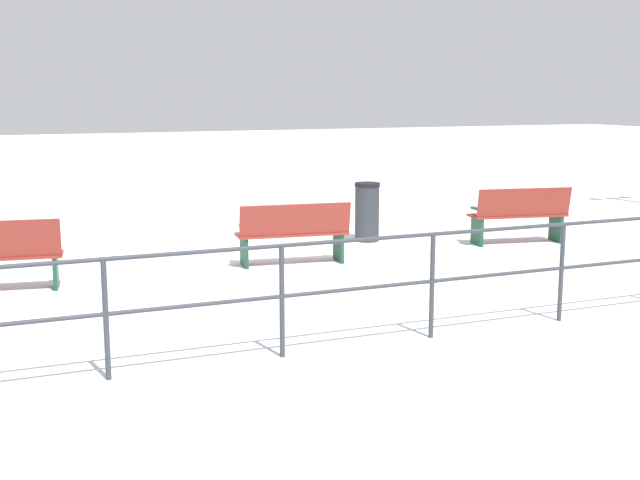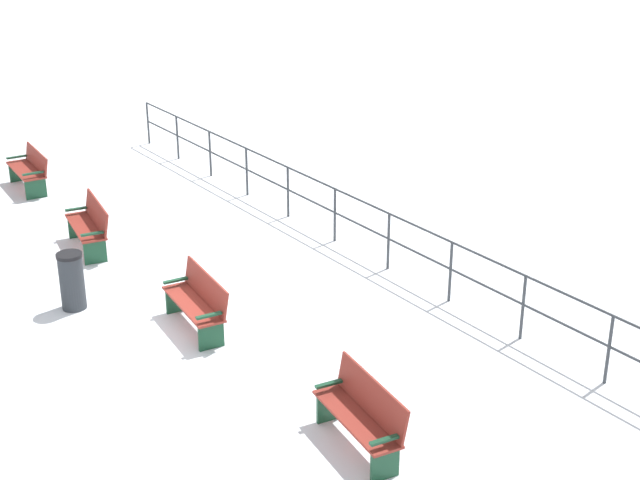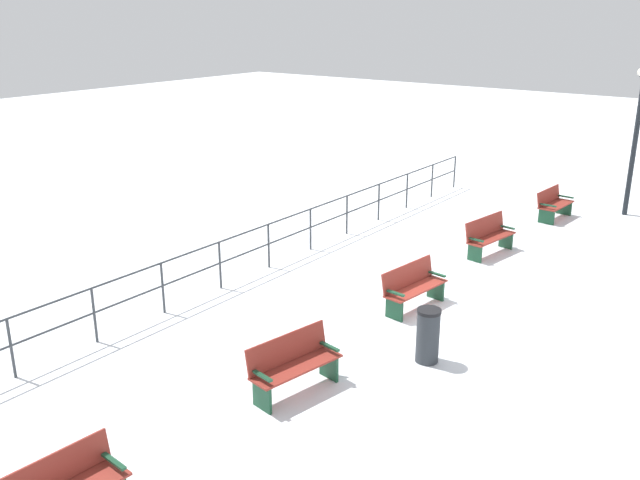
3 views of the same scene
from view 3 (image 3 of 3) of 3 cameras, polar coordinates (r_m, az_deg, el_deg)
The scene contains 8 objects.
ground_plane at distance 14.49m, azimuth 7.80°, elevation -5.62°, with size 80.00×80.00×0.00m, color white.
bench_second at distance 11.23m, azimuth -2.21°, elevation -10.18°, with size 0.80×1.68×0.95m.
bench_third at distance 14.34m, azimuth 7.70°, elevation -3.79°, with size 0.71×1.67×0.92m.
bench_fourth at distance 17.83m, azimuth 13.78°, elevation 0.39°, with size 0.73×1.68×0.94m.
bench_fifth at distance 21.41m, azimuth 18.76°, elevation 2.85°, with size 0.68×1.49×0.88m.
lamppost_middle at distance 22.20m, azimuth 24.77°, elevation 8.63°, with size 0.23×1.10×4.36m.
waterfront_railing at distance 16.37m, azimuth -4.28°, elevation 0.13°, with size 0.05×19.60×1.10m.
trash_bin at distance 12.27m, azimuth 8.91°, elevation -7.80°, with size 0.43×0.43×0.99m.
Camera 3 is at (6.30, -11.64, 5.91)m, focal length 38.70 mm.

